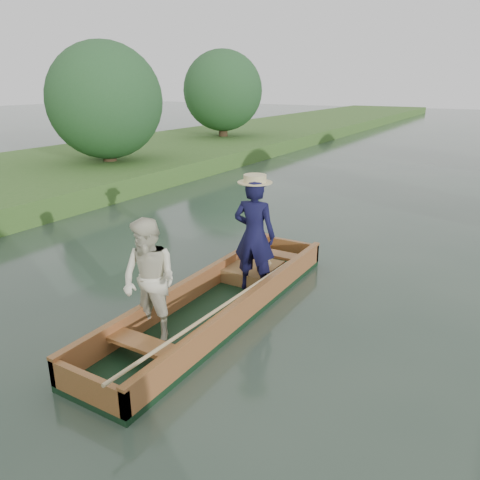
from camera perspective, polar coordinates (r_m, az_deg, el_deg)
The scene contains 3 objects.
ground at distance 6.97m, azimuth -2.55°, elevation -8.80°, with size 120.00×120.00×0.00m, color #283D30.
trees_far at distance 16.14m, azimuth 15.08°, elevation 15.66°, with size 23.19×13.76×4.73m.
punt at distance 6.69m, azimuth -3.46°, elevation -4.38°, with size 1.23×5.13×1.90m.
Camera 1 is at (3.41, -5.15, 3.22)m, focal length 35.00 mm.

